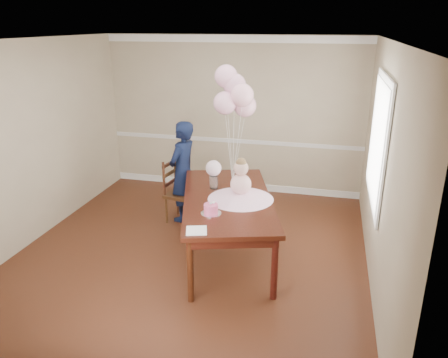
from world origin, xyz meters
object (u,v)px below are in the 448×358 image
dining_table_top (227,199)px  birthday_cake (211,209)px  dining_chair_seat (181,194)px  woman (183,172)px

dining_table_top → birthday_cake: (-0.07, -0.53, 0.09)m
birthday_cake → dining_chair_seat: size_ratio=0.39×
birthday_cake → dining_chair_seat: birthday_cake is taller
dining_table_top → birthday_cake: birthday_cake is taller
dining_table_top → dining_chair_seat: dining_table_top is taller
dining_chair_seat → woman: size_ratio=0.27×
dining_table_top → birthday_cake: bearing=-114.0°
birthday_cake → dining_table_top: bearing=82.7°
birthday_cake → woman: bearing=120.0°
dining_chair_seat → dining_table_top: bearing=-33.3°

